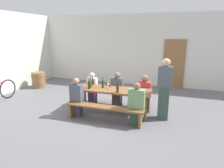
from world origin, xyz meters
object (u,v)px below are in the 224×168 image
at_px(wine_glass_0, 108,83).
at_px(seated_guest_far_1, 117,91).
at_px(standing_host, 164,90).
at_px(wine_bottle_3, 118,88).
at_px(wine_bottle_0, 91,84).
at_px(seated_guest_far_2, 144,93).
at_px(bench_far, 118,95).
at_px(seated_guest_near_0, 77,98).
at_px(wooden_door, 174,64).
at_px(wine_barrel, 39,80).
at_px(seated_guest_far_0, 92,89).
at_px(bench_near, 104,109).
at_px(wine_bottle_2, 136,90).
at_px(wine_bottle_1, 89,85).
at_px(wine_bottle_4, 93,82).
at_px(wine_glass_1, 110,85).
at_px(seated_guest_near_1, 136,105).
at_px(tasting_table, 112,91).
at_px(wine_bottle_5, 103,84).

distance_m(wine_glass_0, seated_guest_far_1, 0.50).
bearing_deg(standing_host, wine_bottle_3, 14.75).
distance_m(wine_bottle_0, seated_guest_far_1, 0.95).
height_order(seated_guest_far_2, standing_host, standing_host).
relative_size(bench_far, seated_guest_near_0, 1.91).
xyz_separation_m(wooden_door, wine_barrel, (-5.66, -1.86, -0.71)).
relative_size(wooden_door, seated_guest_far_0, 1.93).
xyz_separation_m(bench_near, wine_bottle_2, (0.78, 0.39, 0.50)).
bearing_deg(wine_bottle_3, wine_bottle_2, -0.31).
distance_m(wine_bottle_1, wine_bottle_4, 0.46).
xyz_separation_m(wine_bottle_1, wine_bottle_3, (0.91, -0.09, 0.00)).
height_order(wine_glass_0, standing_host, standing_host).
height_order(wine_bottle_0, wine_glass_1, wine_bottle_0).
bearing_deg(wooden_door, wine_bottle_2, -102.65).
bearing_deg(seated_guest_far_1, wine_barrel, -106.35).
distance_m(wine_bottle_3, seated_guest_near_1, 0.72).
height_order(wooden_door, tasting_table, wooden_door).
bearing_deg(seated_guest_far_2, bench_far, -99.75).
distance_m(bench_near, wine_bottle_2, 1.01).
bearing_deg(bench_far, standing_host, -23.37).
bearing_deg(wine_bottle_2, wine_glass_0, 153.23).
bearing_deg(standing_host, tasting_table, 1.42).
xyz_separation_m(seated_guest_far_1, wine_barrel, (-4.01, 1.18, -0.21)).
relative_size(wine_bottle_4, seated_guest_far_2, 0.25).
bearing_deg(seated_guest_far_1, bench_near, -0.06).
height_order(wine_bottle_4, seated_guest_far_2, seated_guest_far_2).
height_order(wine_bottle_4, wine_bottle_5, wine_bottle_5).
bearing_deg(wine_glass_1, standing_host, 0.71).
relative_size(wooden_door, seated_guest_near_0, 1.84).
bearing_deg(wine_glass_1, wine_glass_0, 123.23).
distance_m(wine_bottle_5, wine_glass_0, 0.20).
xyz_separation_m(bench_near, seated_guest_near_1, (0.85, 0.15, 0.17)).
xyz_separation_m(seated_guest_near_1, seated_guest_far_2, (0.02, 1.07, 0.00)).
relative_size(bench_far, wine_bottle_0, 7.15).
bearing_deg(wine_bottle_5, wine_bottle_2, -16.80).
distance_m(wooden_door, wine_glass_0, 3.85).
xyz_separation_m(tasting_table, seated_guest_far_1, (0.00, 0.54, -0.13)).
distance_m(bench_far, wine_bottle_3, 1.13).
relative_size(wine_glass_1, seated_guest_far_0, 0.13).
bearing_deg(seated_guest_far_0, bench_near, 35.65).
bearing_deg(wine_bottle_5, standing_host, 0.05).
height_order(tasting_table, wine_glass_0, wine_glass_0).
xyz_separation_m(bench_near, wine_glass_1, (-0.07, 0.70, 0.49)).
height_order(wine_bottle_2, seated_guest_far_0, seated_guest_far_0).
distance_m(bench_near, wine_glass_1, 0.86).
relative_size(tasting_table, bench_far, 1.05).
distance_m(wine_bottle_4, seated_guest_near_0, 0.87).
xyz_separation_m(wine_bottle_3, seated_guest_far_2, (0.62, 0.83, -0.33)).
bearing_deg(wine_bottle_0, bench_far, 48.20).
distance_m(wine_bottle_5, seated_guest_near_0, 0.89).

